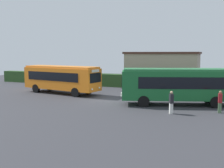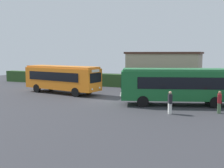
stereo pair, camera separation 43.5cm
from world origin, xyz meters
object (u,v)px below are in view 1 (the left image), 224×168
at_px(bus_green, 177,84).
at_px(person_center, 220,101).
at_px(person_left, 171,102).
at_px(bus_orange, 61,78).

bearing_deg(bus_green, person_center, 131.96).
relative_size(bus_green, person_center, 5.79).
bearing_deg(person_center, person_left, 20.77).
relative_size(bus_orange, person_center, 5.64).
bearing_deg(person_center, bus_green, -34.41).
bearing_deg(person_left, bus_green, -113.52).
xyz_separation_m(bus_orange, person_left, (13.36, -5.64, -0.89)).
relative_size(bus_green, person_left, 5.74).
bearing_deg(person_left, bus_orange, -47.70).
bearing_deg(person_center, bus_orange, -18.13).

